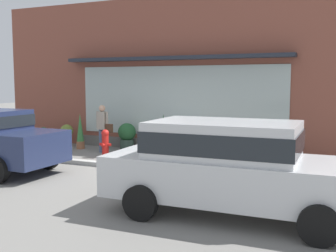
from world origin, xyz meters
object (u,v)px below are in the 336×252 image
(potted_plant_near_hydrant, at_px, (127,135))
(potted_plant_by_entrance, at_px, (183,150))
(potted_plant_window_left, at_px, (282,148))
(potted_plant_window_right, at_px, (67,134))
(pedestrian_with_handbag, at_px, (103,126))
(fire_hydrant, at_px, (105,143))
(potted_plant_low_front, at_px, (163,134))
(potted_plant_doorstep, at_px, (80,132))
(parked_car_silver, at_px, (231,163))
(potted_plant_corner_tall, at_px, (44,135))

(potted_plant_near_hydrant, bearing_deg, potted_plant_by_entrance, -8.75)
(potted_plant_window_left, bearing_deg, potted_plant_window_right, -179.39)
(pedestrian_with_handbag, relative_size, potted_plant_window_right, 2.00)
(fire_hydrant, height_order, potted_plant_low_front, potted_plant_low_front)
(potted_plant_by_entrance, relative_size, potted_plant_near_hydrant, 0.45)
(potted_plant_window_left, distance_m, potted_plant_doorstep, 6.85)
(parked_car_silver, bearing_deg, potted_plant_doorstep, 143.10)
(fire_hydrant, bearing_deg, potted_plant_low_front, 46.39)
(potted_plant_window_left, height_order, potted_plant_low_front, potted_plant_low_front)
(pedestrian_with_handbag, bearing_deg, potted_plant_window_right, 161.84)
(potted_plant_low_front, bearing_deg, potted_plant_window_left, 1.61)
(pedestrian_with_handbag, relative_size, potted_plant_near_hydrant, 1.70)
(fire_hydrant, xyz_separation_m, potted_plant_by_entrance, (2.14, 1.17, -0.23))
(potted_plant_low_front, bearing_deg, fire_hydrant, -133.61)
(potted_plant_near_hydrant, distance_m, potted_plant_low_front, 1.44)
(fire_hydrant, distance_m, potted_plant_window_left, 5.36)
(pedestrian_with_handbag, xyz_separation_m, potted_plant_window_right, (-2.04, 0.74, -0.45))
(potted_plant_low_front, bearing_deg, potted_plant_corner_tall, -178.44)
(potted_plant_by_entrance, distance_m, potted_plant_window_right, 4.73)
(potted_plant_low_front, bearing_deg, potted_plant_doorstep, -173.36)
(fire_hydrant, relative_size, parked_car_silver, 0.19)
(pedestrian_with_handbag, height_order, potted_plant_window_left, pedestrian_with_handbag)
(parked_car_silver, height_order, potted_plant_low_front, parked_car_silver)
(pedestrian_with_handbag, bearing_deg, potted_plant_window_left, 9.99)
(parked_car_silver, distance_m, potted_plant_doorstep, 8.34)
(parked_car_silver, distance_m, potted_plant_window_left, 5.41)
(potted_plant_by_entrance, xyz_separation_m, potted_plant_window_left, (2.99, 0.35, 0.18))
(parked_car_silver, relative_size, potted_plant_near_hydrant, 4.95)
(potted_plant_window_left, height_order, potted_plant_near_hydrant, potted_plant_near_hydrant)
(potted_plant_window_right, bearing_deg, parked_car_silver, -34.87)
(potted_plant_doorstep, relative_size, potted_plant_low_front, 0.97)
(potted_plant_doorstep, xyz_separation_m, potted_plant_corner_tall, (-1.80, 0.22, -0.25))
(fire_hydrant, relative_size, potted_plant_corner_tall, 1.31)
(potted_plant_near_hydrant, bearing_deg, potted_plant_window_left, 0.02)
(fire_hydrant, xyz_separation_m, potted_plant_window_right, (-2.57, 1.44, 0.01))
(potted_plant_window_left, bearing_deg, pedestrian_with_handbag, -171.75)
(pedestrian_with_handbag, distance_m, potted_plant_near_hydrant, 1.01)
(potted_plant_doorstep, bearing_deg, potted_plant_window_right, 156.48)
(fire_hydrant, xyz_separation_m, potted_plant_corner_tall, (-3.50, 1.28, -0.09))
(parked_car_silver, xyz_separation_m, potted_plant_corner_tall, (-8.53, 5.14, -0.57))
(potted_plant_low_front, bearing_deg, potted_plant_by_entrance, -16.61)
(potted_plant_by_entrance, relative_size, potted_plant_low_front, 0.33)
(pedestrian_with_handbag, height_order, potted_plant_near_hydrant, pedestrian_with_handbag)
(potted_plant_corner_tall, distance_m, potted_plant_window_right, 0.95)
(potted_plant_by_entrance, height_order, potted_plant_corner_tall, potted_plant_corner_tall)
(fire_hydrant, relative_size, potted_plant_low_front, 0.68)
(potted_plant_near_hydrant, relative_size, potted_plant_doorstep, 0.74)
(potted_plant_window_left, relative_size, potted_plant_near_hydrant, 0.76)
(parked_car_silver, bearing_deg, potted_plant_near_hydrant, 132.85)
(potted_plant_near_hydrant, xyz_separation_m, potted_plant_low_front, (1.43, -0.10, 0.12))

